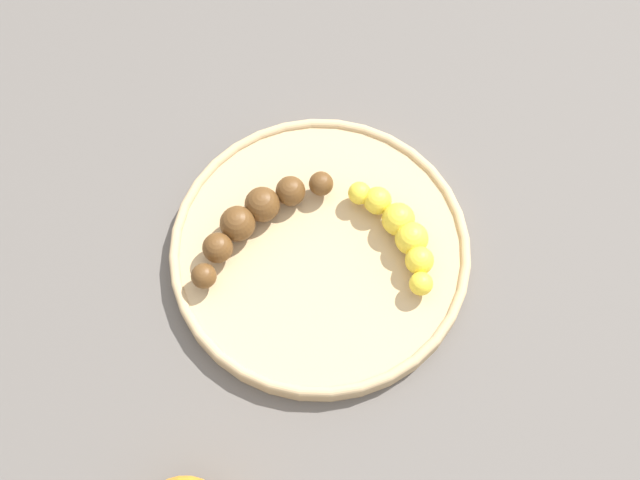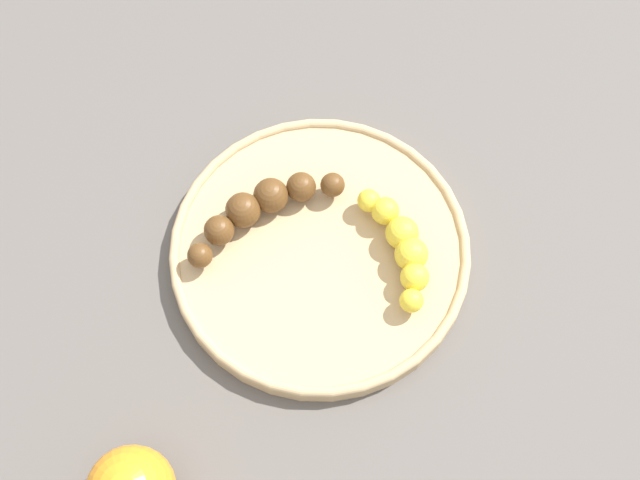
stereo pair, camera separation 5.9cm
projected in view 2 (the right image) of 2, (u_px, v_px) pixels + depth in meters
The scene contains 4 objects.
ground_plane at pixel (320, 256), 0.82m from camera, with size 2.40×2.40×0.00m, color #56514C.
fruit_bowl at pixel (320, 251), 0.81m from camera, with size 0.29×0.29×0.02m.
banana_overripe at pixel (260, 207), 0.80m from camera, with size 0.17×0.06×0.03m.
banana_yellow at pixel (402, 245), 0.78m from camera, with size 0.05×0.13×0.03m.
Camera 2 is at (0.14, 0.28, 0.75)m, focal length 46.49 mm.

